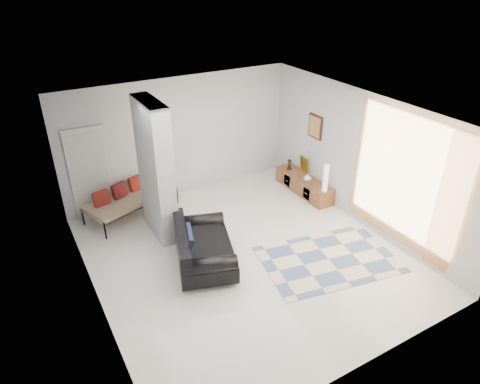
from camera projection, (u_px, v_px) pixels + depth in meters
floor at (246, 255)px, 8.23m from camera, size 6.00×6.00×0.00m
ceiling at (247, 115)px, 6.89m from camera, size 6.00×6.00×0.00m
wall_back at (180, 138)px, 9.85m from camera, size 6.00×0.00×6.00m
wall_front at (370, 292)px, 5.28m from camera, size 6.00×0.00×6.00m
wall_left at (87, 235)px, 6.36m from camera, size 0.00×6.00×6.00m
wall_right at (361, 160)px, 8.76m from camera, size 0.00×6.00×6.00m
partition_column at (156, 171)px, 8.30m from camera, size 0.35×1.20×2.80m
hallway_door at (90, 173)px, 9.08m from camera, size 0.85×0.06×2.04m
curtain at (403, 180)px, 7.83m from camera, size 0.00×2.55×2.55m
wall_art at (315, 127)px, 9.77m from camera, size 0.04×0.45×0.55m
media_console at (304, 185)px, 10.37m from camera, size 0.45×1.76×0.80m
loveseat at (201, 248)px, 7.85m from camera, size 1.45×1.90×0.76m
daybed at (130, 197)px, 9.40m from camera, size 2.15×1.46×0.77m
area_rug at (328, 259)px, 8.11m from camera, size 2.75×2.09×0.01m
cylinder_lamp at (326, 178)px, 9.53m from camera, size 0.12×0.12×0.64m
bronze_figurine at (289, 164)px, 10.62m from camera, size 0.15×0.15×0.27m
vase at (307, 177)px, 10.08m from camera, size 0.20×0.20×0.19m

